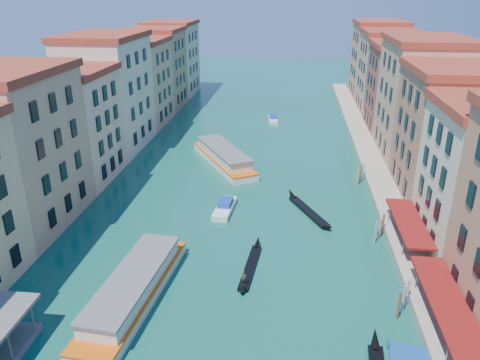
# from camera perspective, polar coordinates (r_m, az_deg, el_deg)

# --- Properties ---
(left_bank_palazzos) EXTENTS (12.80, 128.40, 21.00)m
(left_bank_palazzos) POSITION_cam_1_polar(r_m,az_deg,el_deg) (85.67, -17.28, 8.78)
(left_bank_palazzos) COLOR beige
(left_bank_palazzos) RESTS_ON ground
(right_bank_palazzos) EXTENTS (12.80, 128.40, 21.00)m
(right_bank_palazzos) POSITION_cam_1_polar(r_m,az_deg,el_deg) (81.98, 22.07, 7.59)
(right_bank_palazzos) COLOR #9F5135
(right_bank_palazzos) RESTS_ON ground
(quay) EXTENTS (4.00, 140.00, 1.00)m
(quay) POSITION_cam_1_polar(r_m,az_deg,el_deg) (82.85, 15.83, 1.82)
(quay) COLOR #A59A85
(quay) RESTS_ON ground
(restaurant_awnings) EXTENTS (3.20, 44.55, 3.12)m
(restaurant_awnings) POSITION_cam_1_polar(r_m,az_deg,el_deg) (45.37, 24.22, -14.07)
(restaurant_awnings) COLOR maroon
(restaurant_awnings) RESTS_ON ground
(mooring_poles_right) EXTENTS (1.44, 54.24, 3.20)m
(mooring_poles_right) POSITION_cam_1_polar(r_m,az_deg,el_deg) (50.05, 18.61, -11.82)
(mooring_poles_right) COLOR brown
(mooring_poles_right) RESTS_ON ground
(vaporetto_near) EXTENTS (6.13, 19.58, 2.86)m
(vaporetto_near) POSITION_cam_1_polar(r_m,az_deg,el_deg) (48.01, -12.80, -12.73)
(vaporetto_near) COLOR silver
(vaporetto_near) RESTS_ON ground
(vaporetto_far) EXTENTS (13.62, 19.25, 2.92)m
(vaporetto_far) POSITION_cam_1_polar(r_m,az_deg,el_deg) (81.18, -2.01, 2.87)
(vaporetto_far) COLOR silver
(vaporetto_far) RESTS_ON ground
(gondola_fore) EXTENTS (1.89, 11.44, 2.28)m
(gondola_fore) POSITION_cam_1_polar(r_m,az_deg,el_deg) (51.81, 1.26, -10.43)
(gondola_fore) COLOR black
(gondola_fore) RESTS_ON ground
(gondola_far) EXTENTS (6.60, 11.82, 1.81)m
(gondola_far) POSITION_cam_1_polar(r_m,az_deg,el_deg) (64.52, 8.27, -3.65)
(gondola_far) COLOR black
(gondola_far) RESTS_ON ground
(motorboat_mid) EXTENTS (2.62, 6.93, 1.41)m
(motorboat_mid) POSITION_cam_1_polar(r_m,az_deg,el_deg) (64.35, -1.86, -3.31)
(motorboat_mid) COLOR white
(motorboat_mid) RESTS_ON ground
(motorboat_far) EXTENTS (2.56, 6.45, 1.30)m
(motorboat_far) POSITION_cam_1_polar(r_m,az_deg,el_deg) (108.41, 4.05, 7.44)
(motorboat_far) COLOR silver
(motorboat_far) RESTS_ON ground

